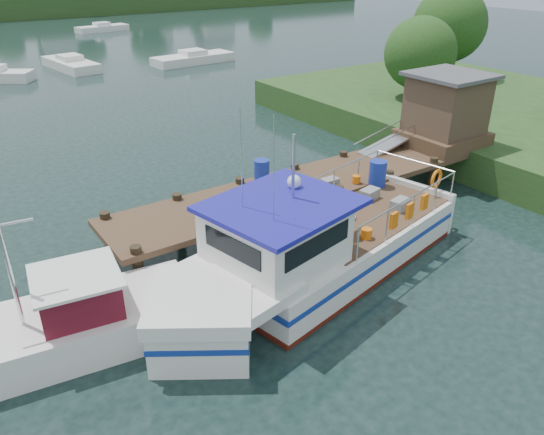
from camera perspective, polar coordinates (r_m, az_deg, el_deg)
ground_plane at (r=19.25m, az=-0.08°, el=-1.04°), size 160.00×160.00×0.00m
dock at (r=22.43m, az=13.92°, el=8.51°), size 16.60×3.00×4.78m
lobster_boat at (r=15.72m, az=4.07°, el=-3.64°), size 11.97×5.45×5.73m
work_boat at (r=14.36m, az=-23.14°, el=-11.11°), size 8.12×3.35×4.24m
moored_far at (r=72.80m, az=-17.80°, el=18.84°), size 6.54×2.99×1.07m
moored_c at (r=49.63m, az=-8.48°, el=16.59°), size 7.47×3.00×1.15m
moored_d at (r=49.55m, az=-20.84°, el=15.20°), size 3.23×7.18×1.18m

